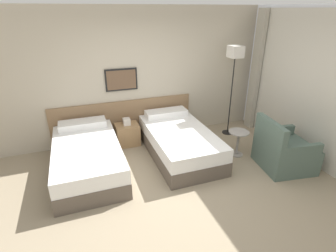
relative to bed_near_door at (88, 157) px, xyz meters
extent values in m
plane|color=gray|center=(1.36, -1.09, -0.27)|extent=(16.00, 16.00, 0.00)
cube|color=#B7AD99|center=(1.36, 1.06, 1.08)|extent=(10.00, 0.06, 2.70)
cube|color=#846647|center=(0.86, 1.01, 0.17)|extent=(2.97, 0.04, 0.88)
cube|color=black|center=(0.86, 1.01, 1.05)|extent=(0.64, 0.03, 0.44)
cube|color=brown|center=(0.86, 0.99, 1.05)|extent=(0.58, 0.01, 0.38)
cube|color=beige|center=(3.91, -1.28, 1.05)|extent=(0.03, 4.25, 2.64)
cube|color=#A8A393|center=(3.82, 0.68, 1.05)|extent=(0.10, 0.24, 2.64)
cube|color=brown|center=(0.00, -0.03, -0.13)|extent=(1.10, 2.01, 0.28)
cube|color=white|center=(0.00, -0.03, 0.13)|extent=(1.09, 1.99, 0.25)
cube|color=white|center=(0.00, 0.75, 0.32)|extent=(0.88, 0.34, 0.13)
cube|color=brown|center=(1.71, -0.03, -0.13)|extent=(1.10, 2.01, 0.28)
cube|color=white|center=(1.71, -0.03, 0.13)|extent=(1.09, 1.99, 0.25)
cube|color=white|center=(1.71, 0.75, 0.32)|extent=(0.88, 0.34, 0.13)
cube|color=#9E7A51|center=(0.86, 0.76, -0.05)|extent=(0.47, 0.39, 0.44)
cube|color=silver|center=(0.86, 0.76, 0.24)|extent=(0.14, 0.14, 0.14)
cylinder|color=black|center=(3.13, 0.51, -0.26)|extent=(0.24, 0.24, 0.02)
cylinder|color=black|center=(3.13, 0.51, 0.59)|extent=(0.02, 0.02, 1.69)
cube|color=silver|center=(3.13, 0.51, 1.55)|extent=(0.27, 0.27, 0.24)
cylinder|color=gray|center=(2.77, -0.40, -0.26)|extent=(0.25, 0.25, 0.01)
cylinder|color=gray|center=(2.77, -0.40, -0.02)|extent=(0.05, 0.05, 0.46)
cylinder|color=gray|center=(2.77, -0.40, 0.22)|extent=(0.39, 0.39, 0.02)
cube|color=#4C6056|center=(3.33, -1.06, -0.05)|extent=(0.95, 0.95, 0.45)
cube|color=#4C6056|center=(2.96, -1.00, 0.41)|extent=(0.22, 0.84, 0.48)
cube|color=#4C6056|center=(3.27, -1.42, 0.27)|extent=(0.72, 0.19, 0.18)
cube|color=#4C6056|center=(3.38, -0.69, 0.27)|extent=(0.72, 0.19, 0.18)
camera|label=1|loc=(-0.02, -4.15, 2.35)|focal=28.00mm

